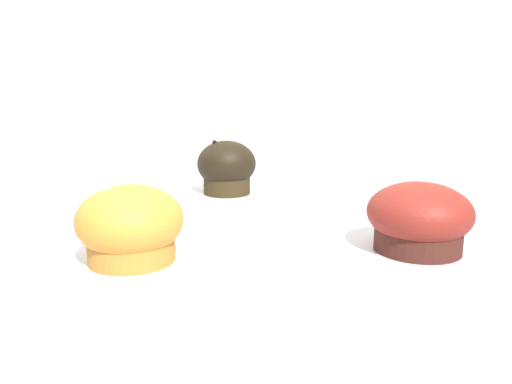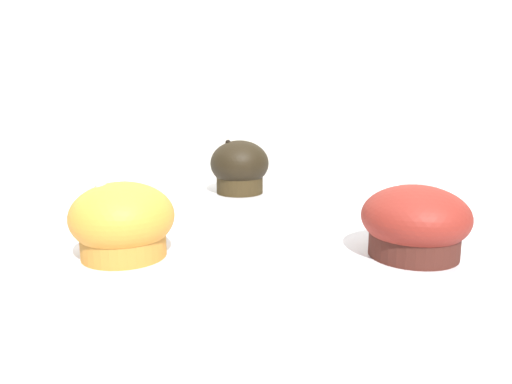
{
  "view_description": "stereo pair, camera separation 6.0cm",
  "coord_description": "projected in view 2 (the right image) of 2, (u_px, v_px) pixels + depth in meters",
  "views": [
    {
      "loc": [
        -0.01,
        -0.6,
        1.11
      ],
      "look_at": [
        0.12,
        -0.02,
        0.98
      ],
      "focal_mm": 35.0,
      "sensor_mm": 36.0,
      "label": 1
    },
    {
      "loc": [
        0.04,
        -0.61,
        1.11
      ],
      "look_at": [
        0.12,
        -0.02,
        0.98
      ],
      "focal_mm": 35.0,
      "sensor_mm": 36.0,
      "label": 2
    }
  ],
  "objects": [
    {
      "name": "muffin_back_left",
      "position": [
        240.0,
        168.0,
        0.8
      ],
      "size": [
        0.09,
        0.09,
        0.09
      ],
      "color": "#342814",
      "rests_on": "display_counter"
    },
    {
      "name": "muffin_back_right",
      "position": [
        123.0,
        222.0,
        0.5
      ],
      "size": [
        0.1,
        0.1,
        0.08
      ],
      "color": "#C78131",
      "rests_on": "display_counter"
    },
    {
      "name": "wall_back",
      "position": [
        171.0,
        172.0,
        1.21
      ],
      "size": [
        3.2,
        0.1,
        1.8
      ],
      "primitive_type": "cube",
      "color": "beige",
      "rests_on": "ground"
    },
    {
      "name": "price_card",
      "position": [
        418.0,
        188.0,
        0.69
      ],
      "size": [
        0.06,
        0.06,
        0.06
      ],
      "color": "white",
      "rests_on": "display_counter"
    },
    {
      "name": "muffin_front_center",
      "position": [
        415.0,
        223.0,
        0.5
      ],
      "size": [
        0.11,
        0.11,
        0.07
      ],
      "color": "#451E17",
      "rests_on": "display_counter"
    }
  ]
}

